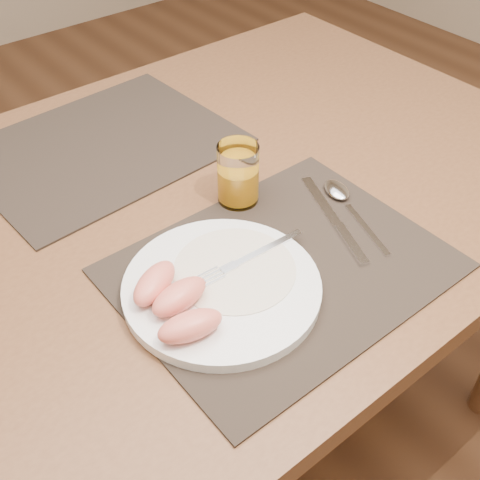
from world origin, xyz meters
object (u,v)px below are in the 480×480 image
placemat_near (282,268)px  table (185,238)px  spoon (341,195)px  placemat_far (102,146)px  fork (243,261)px  knife (338,225)px  plate (222,287)px  juice_glass (238,177)px

placemat_near → table: bearing=95.7°
placemat_near → spoon: bearing=18.1°
placemat_near → placemat_far: 0.44m
placemat_far → fork: fork is taller
placemat_near → spoon: (0.18, 0.06, 0.01)m
table → knife: (0.15, -0.21, 0.09)m
plate → knife: bearing=-1.0°
placemat_near → juice_glass: bearing=73.1°
plate → juice_glass: 0.21m
placemat_near → placemat_far: size_ratio=1.00×
fork → knife: bearing=-6.0°
plate → knife: (0.22, -0.00, -0.01)m
fork → knife: 0.17m
plate → spoon: 0.28m
plate → fork: fork is taller
placemat_far → plate: (-0.05, -0.42, 0.01)m
fork → spoon: fork is taller
placemat_near → juice_glass: juice_glass is taller
fork → spoon: 0.23m
juice_glass → placemat_far: bearing=108.5°
knife → fork: bearing=174.0°
knife → juice_glass: (-0.08, 0.15, 0.04)m
placemat_near → plate: size_ratio=1.67×
knife → juice_glass: bearing=117.0°
placemat_far → plate: plate is taller
table → fork: (-0.03, -0.19, 0.11)m
placemat_near → placemat_far: (-0.04, 0.44, 0.00)m
placemat_near → fork: 0.06m
table → placemat_far: 0.24m
placemat_far → knife: 0.46m
table → spoon: spoon is taller
plate → juice_glass: juice_glass is taller
table → spoon: bearing=-38.7°
juice_glass → plate: bearing=-134.9°
placemat_far → placemat_near: bearing=-84.3°
placemat_near → spoon: size_ratio=2.39×
fork → knife: size_ratio=0.83×
plate → placemat_near: bearing=-9.2°
knife → juice_glass: size_ratio=2.12×
placemat_near → plate: 0.10m
fork → table: bearing=82.5°
plate → spoon: (0.28, 0.04, -0.00)m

